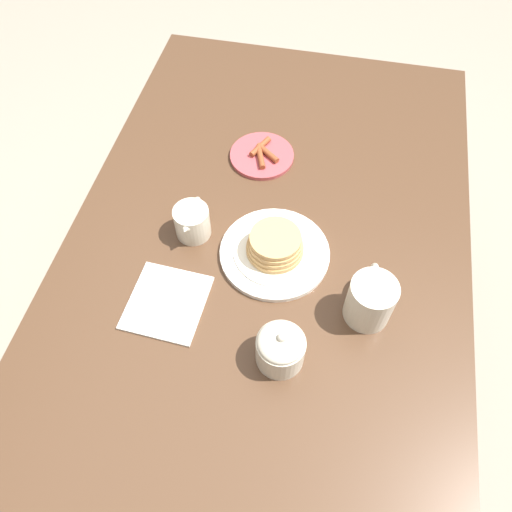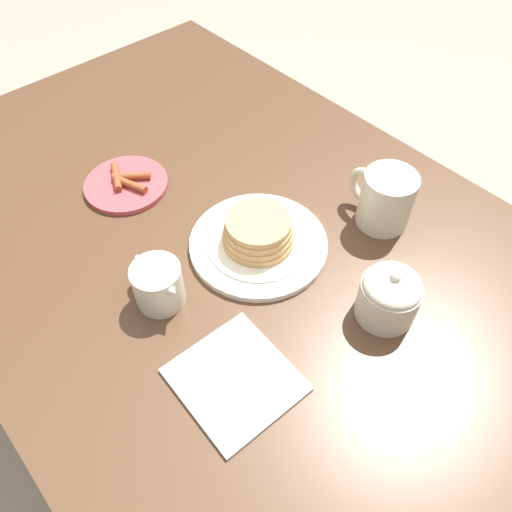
# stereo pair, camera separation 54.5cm
# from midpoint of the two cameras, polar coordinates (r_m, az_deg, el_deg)

# --- Properties ---
(ground_plane) EXTENTS (8.00, 8.00, 0.00)m
(ground_plane) POSITION_cam_midpoint_polar(r_m,az_deg,el_deg) (1.59, -9.14, -22.96)
(ground_plane) COLOR gray
(dining_table) EXTENTS (1.49, 0.87, 0.75)m
(dining_table) POSITION_cam_midpoint_polar(r_m,az_deg,el_deg) (1.01, -13.67, -12.51)
(dining_table) COLOR #4C3321
(dining_table) RESTS_ON ground_plane
(pancake_plate) EXTENTS (0.23, 0.23, 0.06)m
(pancake_plate) POSITION_cam_midpoint_polar(r_m,az_deg,el_deg) (0.90, -14.61, -7.05)
(pancake_plate) COLOR white
(pancake_plate) RESTS_ON dining_table
(side_plate_bacon) EXTENTS (0.16, 0.16, 0.02)m
(side_plate_bacon) POSITION_cam_midpoint_polar(r_m,az_deg,el_deg) (1.08, -25.96, -0.27)
(side_plate_bacon) COLOR #B2474C
(side_plate_bacon) RESTS_ON dining_table
(coffee_mug) EXTENTS (0.13, 0.09, 0.10)m
(coffee_mug) POSITION_cam_midpoint_polar(r_m,az_deg,el_deg) (0.89, -0.74, -2.77)
(coffee_mug) COLOR beige
(coffee_mug) RESTS_ON dining_table
(creamer_pitcher) EXTENTS (0.11, 0.08, 0.08)m
(creamer_pitcher) POSITION_cam_midpoint_polar(r_m,az_deg,el_deg) (0.89, -25.63, -11.90)
(creamer_pitcher) COLOR beige
(creamer_pitcher) RESTS_ON dining_table
(sugar_bowl) EXTENTS (0.09, 0.09, 0.10)m
(sugar_bowl) POSITION_cam_midpoint_polar(r_m,az_deg,el_deg) (0.79, -2.65, -14.54)
(sugar_bowl) COLOR beige
(sugar_bowl) RESTS_ON dining_table
(napkin) EXTENTS (0.16, 0.16, 0.01)m
(napkin) POSITION_cam_midpoint_polar(r_m,az_deg,el_deg) (0.83, -19.62, -22.02)
(napkin) COLOR silver
(napkin) RESTS_ON dining_table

